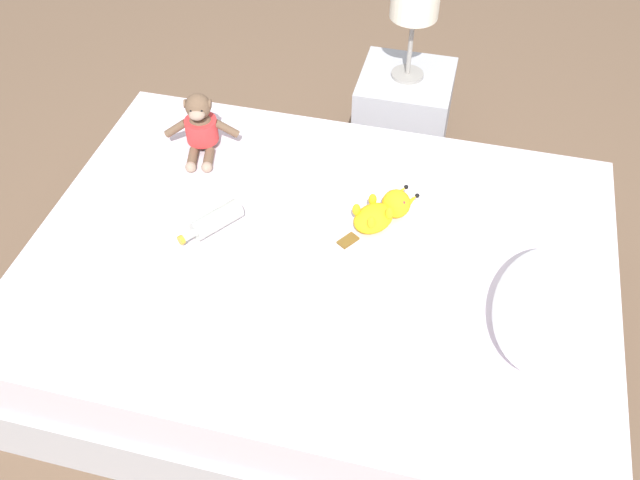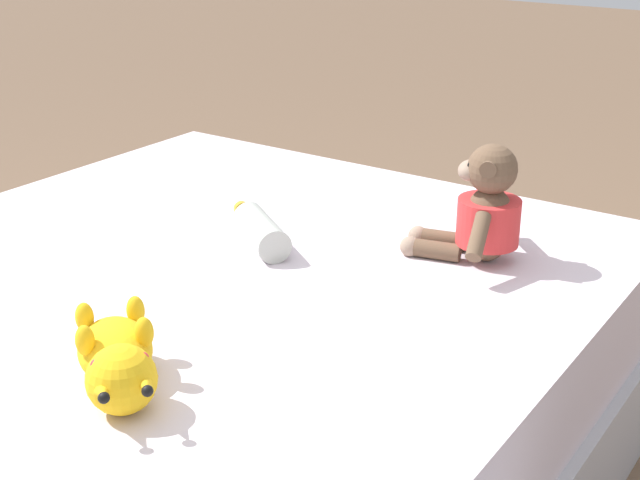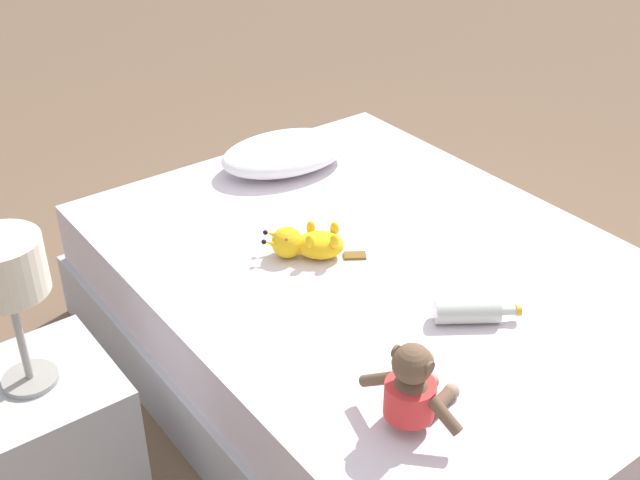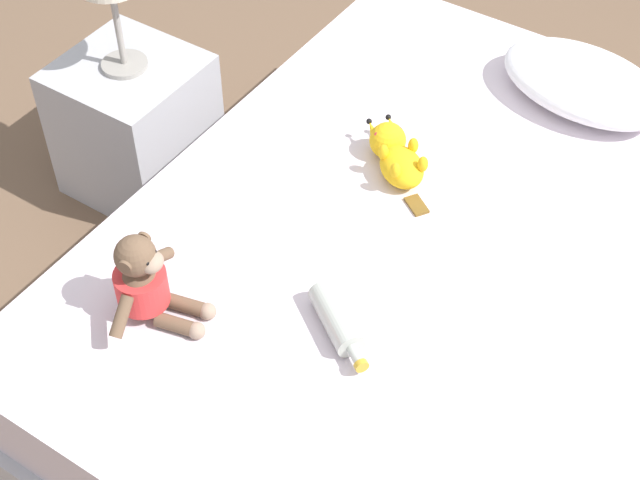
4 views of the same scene
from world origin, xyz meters
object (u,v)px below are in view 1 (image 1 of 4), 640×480
(nightstand, at_px, (402,119))
(bedside_lamp, at_px, (415,5))
(bed, at_px, (320,295))
(plush_yellow_creature, at_px, (383,212))
(glass_bottle, at_px, (215,221))
(pillow, at_px, (548,308))
(plush_monkey, at_px, (201,128))

(nightstand, relative_size, bedside_lamp, 1.10)
(bed, height_order, nightstand, same)
(plush_yellow_creature, relative_size, glass_bottle, 1.29)
(plush_yellow_creature, bearing_deg, pillow, 61.54)
(plush_monkey, distance_m, bedside_lamp, 0.99)
(bed, height_order, plush_monkey, plush_monkey)
(plush_yellow_creature, distance_m, nightstand, 0.95)
(plush_monkey, bearing_deg, bedside_lamp, 134.89)
(pillow, relative_size, bedside_lamp, 1.28)
(pillow, relative_size, plush_monkey, 1.89)
(pillow, distance_m, plush_monkey, 1.39)
(nightstand, bearing_deg, plush_monkey, -45.11)
(pillow, relative_size, nightstand, 1.16)
(plush_monkey, xyz_separation_m, plush_yellow_creature, (0.23, 0.74, -0.05))
(pillow, height_order, glass_bottle, pillow)
(plush_yellow_creature, xyz_separation_m, bedside_lamp, (-0.91, -0.06, 0.28))
(bed, bearing_deg, plush_monkey, -126.04)
(glass_bottle, height_order, nightstand, glass_bottle)
(nightstand, bearing_deg, bed, -6.16)
(nightstand, bearing_deg, plush_yellow_creature, 3.66)
(plush_monkey, relative_size, plush_yellow_creature, 0.98)
(plush_monkey, distance_m, plush_yellow_creature, 0.78)
(plush_yellow_creature, distance_m, glass_bottle, 0.57)
(plush_monkey, bearing_deg, pillow, 67.85)
(plush_yellow_creature, relative_size, bedside_lamp, 0.69)
(glass_bottle, xyz_separation_m, bedside_lamp, (-1.07, 0.49, 0.30))
(bed, bearing_deg, glass_bottle, -92.49)
(bed, xyz_separation_m, plush_yellow_creature, (-0.18, 0.18, 0.28))
(pillow, bearing_deg, nightstand, -153.22)
(glass_bottle, bearing_deg, nightstand, 155.57)
(plush_yellow_creature, relative_size, nightstand, 0.63)
(plush_yellow_creature, bearing_deg, nightstand, -176.34)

